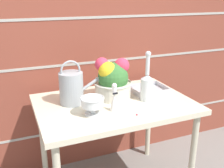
# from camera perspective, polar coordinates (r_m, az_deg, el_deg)

# --- Properties ---
(brick_wall) EXTENTS (3.60, 0.08, 2.20)m
(brick_wall) POSITION_cam_1_polar(r_m,az_deg,el_deg) (2.18, -4.59, 9.59)
(brick_wall) COLOR brown
(brick_wall) RESTS_ON ground_plane
(patio_table) EXTENTS (1.07, 0.74, 0.74)m
(patio_table) POSITION_cam_1_polar(r_m,az_deg,el_deg) (1.87, 0.44, -6.08)
(patio_table) COLOR beige
(patio_table) RESTS_ON ground_plane
(watering_can) EXTENTS (0.31, 0.16, 0.30)m
(watering_can) POSITION_cam_1_polar(r_m,az_deg,el_deg) (1.79, -8.73, -0.72)
(watering_can) COLOR #9EA3A8
(watering_can) RESTS_ON patio_table
(crystal_pedestal_bowl) EXTENTS (0.15, 0.15, 0.12)m
(crystal_pedestal_bowl) POSITION_cam_1_polar(r_m,az_deg,el_deg) (1.62, -4.28, -4.17)
(crystal_pedestal_bowl) COLOR silver
(crystal_pedestal_bowl) RESTS_ON patio_table
(flower_planter) EXTENTS (0.27, 0.27, 0.30)m
(flower_planter) POSITION_cam_1_polar(r_m,az_deg,el_deg) (1.87, 0.11, 0.86)
(flower_planter) COLOR beige
(flower_planter) RESTS_ON patio_table
(glass_decanter) EXTENTS (0.09, 0.09, 0.35)m
(glass_decanter) POSITION_cam_1_polar(r_m,az_deg,el_deg) (1.84, 7.58, -0.19)
(glass_decanter) COLOR silver
(glass_decanter) RESTS_ON patio_table
(figurine_vase) EXTENTS (0.06, 0.06, 0.19)m
(figurine_vase) POSITION_cam_1_polar(r_m,az_deg,el_deg) (1.67, 0.50, -3.42)
(figurine_vase) COLOR white
(figurine_vase) RESTS_ON patio_table
(wire_tray) EXTENTS (0.27, 0.22, 0.04)m
(wire_tray) POSITION_cam_1_polar(r_m,az_deg,el_deg) (2.04, 8.02, -1.36)
(wire_tray) COLOR #B7B7BC
(wire_tray) RESTS_ON patio_table
(fallen_petal) EXTENTS (0.01, 0.01, 0.01)m
(fallen_petal) POSITION_cam_1_polar(r_m,az_deg,el_deg) (1.65, 5.42, -6.66)
(fallen_petal) COLOR #E03856
(fallen_petal) RESTS_ON patio_table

